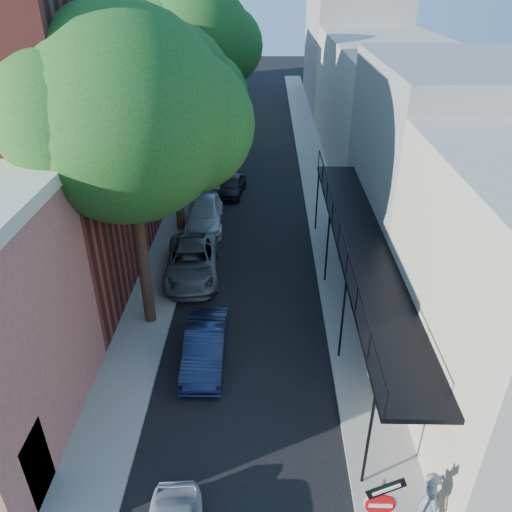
{
  "coord_description": "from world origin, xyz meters",
  "views": [
    {
      "loc": [
        0.64,
        -5.63,
        11.99
      ],
      "look_at": [
        0.32,
        10.38,
        2.8
      ],
      "focal_mm": 35.0,
      "sensor_mm": 36.0,
      "label": 1
    }
  ],
  "objects_px": {
    "oak_near": "(141,119)",
    "parked_car_e": "(232,185)",
    "oak_far": "(201,41)",
    "pedestrian": "(429,501)",
    "parked_car_d": "(205,214)",
    "parked_car_b": "(205,347)",
    "parked_car_c": "(192,262)",
    "oak_mid": "(179,92)",
    "sign_post": "(380,507)"
  },
  "relations": [
    {
      "from": "oak_near",
      "to": "parked_car_e",
      "type": "xyz_separation_m",
      "value": [
        1.97,
        12.66,
        -7.29
      ]
    },
    {
      "from": "parked_car_c",
      "to": "oak_near",
      "type": "bearing_deg",
      "value": -108.36
    },
    {
      "from": "sign_post",
      "to": "parked_car_b",
      "type": "xyz_separation_m",
      "value": [
        -4.56,
        6.8,
        -1.39
      ]
    },
    {
      "from": "oak_far",
      "to": "parked_car_d",
      "type": "height_order",
      "value": "oak_far"
    },
    {
      "from": "parked_car_d",
      "to": "parked_car_e",
      "type": "xyz_separation_m",
      "value": [
        1.2,
        4.36,
        -0.1
      ]
    },
    {
      "from": "parked_car_b",
      "to": "parked_car_d",
      "type": "xyz_separation_m",
      "value": [
        -1.2,
        10.8,
        0.03
      ]
    },
    {
      "from": "sign_post",
      "to": "oak_far",
      "type": "distance_m",
      "value": 27.8
    },
    {
      "from": "parked_car_b",
      "to": "pedestrian",
      "type": "relative_size",
      "value": 2.07
    },
    {
      "from": "sign_post",
      "to": "pedestrian",
      "type": "height_order",
      "value": "sign_post"
    },
    {
      "from": "parked_car_b",
      "to": "parked_car_d",
      "type": "bearing_deg",
      "value": 95.6
    },
    {
      "from": "parked_car_c",
      "to": "parked_car_e",
      "type": "distance_m",
      "value": 9.56
    },
    {
      "from": "parked_car_e",
      "to": "sign_post",
      "type": "bearing_deg",
      "value": -71.22
    },
    {
      "from": "parked_car_e",
      "to": "pedestrian",
      "type": "xyz_separation_m",
      "value": [
        6.0,
        -21.11,
        0.48
      ]
    },
    {
      "from": "oak_mid",
      "to": "parked_car_d",
      "type": "distance_m",
      "value": 6.44
    },
    {
      "from": "oak_mid",
      "to": "parked_car_b",
      "type": "distance_m",
      "value": 12.43
    },
    {
      "from": "oak_near",
      "to": "parked_car_c",
      "type": "relative_size",
      "value": 2.3
    },
    {
      "from": "oak_near",
      "to": "parked_car_e",
      "type": "bearing_deg",
      "value": 81.17
    },
    {
      "from": "parked_car_d",
      "to": "pedestrian",
      "type": "height_order",
      "value": "pedestrian"
    },
    {
      "from": "parked_car_c",
      "to": "parked_car_e",
      "type": "relative_size",
      "value": 1.45
    },
    {
      "from": "oak_far",
      "to": "sign_post",
      "type": "bearing_deg",
      "value": -76.09
    },
    {
      "from": "oak_far",
      "to": "oak_mid",
      "type": "bearing_deg",
      "value": -90.41
    },
    {
      "from": "oak_near",
      "to": "oak_far",
      "type": "bearing_deg",
      "value": 89.96
    },
    {
      "from": "oak_near",
      "to": "parked_car_d",
      "type": "relative_size",
      "value": 2.44
    },
    {
      "from": "oak_mid",
      "to": "parked_car_d",
      "type": "relative_size",
      "value": 2.18
    },
    {
      "from": "parked_car_c",
      "to": "oak_mid",
      "type": "bearing_deg",
      "value": 95.14
    },
    {
      "from": "oak_near",
      "to": "oak_far",
      "type": "xyz_separation_m",
      "value": [
        0.01,
        17.01,
        0.38
      ]
    },
    {
      "from": "oak_near",
      "to": "oak_mid",
      "type": "xyz_separation_m",
      "value": [
        -0.05,
        7.97,
        -0.82
      ]
    },
    {
      "from": "parked_car_d",
      "to": "oak_mid",
      "type": "bearing_deg",
      "value": -161.38
    },
    {
      "from": "sign_post",
      "to": "parked_car_b",
      "type": "bearing_deg",
      "value": 123.84
    },
    {
      "from": "oak_near",
      "to": "oak_mid",
      "type": "distance_m",
      "value": 8.01
    },
    {
      "from": "parked_car_c",
      "to": "parked_car_e",
      "type": "height_order",
      "value": "parked_car_c"
    },
    {
      "from": "oak_near",
      "to": "parked_car_d",
      "type": "bearing_deg",
      "value": 84.72
    },
    {
      "from": "sign_post",
      "to": "oak_near",
      "type": "distance_m",
      "value": 12.77
    },
    {
      "from": "pedestrian",
      "to": "parked_car_e",
      "type": "bearing_deg",
      "value": 13.59
    },
    {
      "from": "oak_near",
      "to": "parked_car_e",
      "type": "distance_m",
      "value": 14.74
    },
    {
      "from": "parked_car_d",
      "to": "parked_car_e",
      "type": "distance_m",
      "value": 4.52
    },
    {
      "from": "parked_car_e",
      "to": "parked_car_b",
      "type": "bearing_deg",
      "value": -82.96
    },
    {
      "from": "oak_far",
      "to": "parked_car_c",
      "type": "height_order",
      "value": "oak_far"
    },
    {
      "from": "parked_car_d",
      "to": "pedestrian",
      "type": "bearing_deg",
      "value": -70.46
    },
    {
      "from": "sign_post",
      "to": "parked_car_e",
      "type": "xyz_separation_m",
      "value": [
        -4.56,
        21.95,
        -1.45
      ]
    },
    {
      "from": "oak_mid",
      "to": "parked_car_c",
      "type": "height_order",
      "value": "oak_mid"
    },
    {
      "from": "pedestrian",
      "to": "oak_mid",
      "type": "bearing_deg",
      "value": 23.75
    },
    {
      "from": "oak_near",
      "to": "oak_far",
      "type": "relative_size",
      "value": 0.96
    },
    {
      "from": "sign_post",
      "to": "oak_mid",
      "type": "bearing_deg",
      "value": 110.86
    },
    {
      "from": "pedestrian",
      "to": "sign_post",
      "type": "bearing_deg",
      "value": 117.87
    },
    {
      "from": "oak_far",
      "to": "parked_car_d",
      "type": "xyz_separation_m",
      "value": [
        0.75,
        -8.7,
        -7.58
      ]
    },
    {
      "from": "sign_post",
      "to": "parked_car_c",
      "type": "distance_m",
      "value": 13.79
    },
    {
      "from": "oak_far",
      "to": "parked_car_e",
      "type": "height_order",
      "value": "oak_far"
    },
    {
      "from": "oak_far",
      "to": "pedestrian",
      "type": "relative_size",
      "value": 6.28
    },
    {
      "from": "oak_near",
      "to": "parked_car_d",
      "type": "distance_m",
      "value": 11.02
    }
  ]
}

